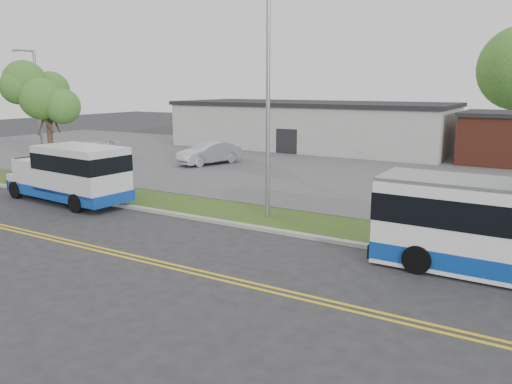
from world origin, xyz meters
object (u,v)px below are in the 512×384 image
Objects in this scene: tree_west at (47,98)px; parked_car_b at (87,152)px; shuttle_bus at (72,172)px; streetlight_far at (37,106)px; streetlight_near at (267,100)px; pedestrian at (83,169)px; parked_car_a at (209,153)px.

tree_west is 1.34× the size of parked_car_b.
streetlight_far is at bearing 156.30° from shuttle_bus.
shuttle_bus is at bearing -28.32° from streetlight_far.
streetlight_far is at bearing 171.95° from streetlight_near.
streetlight_far is 1.03× the size of shuttle_bus.
streetlight_far is at bearing -71.77° from parked_car_b.
streetlight_near is 10.83m from shuttle_bus.
streetlight_near is 1.19× the size of streetlight_far.
pedestrian is (-13.31, 1.27, -4.28)m from streetlight_near.
pedestrian reaches higher than parked_car_a.
streetlight_far is 1.55× the size of parked_car_b.
streetlight_near reaches higher than streetlight_far.
pedestrian is 0.34× the size of parked_car_a.
streetlight_near is at bearing 169.28° from pedestrian.
shuttle_bus is at bearing -27.78° from tree_west.
parked_car_b is (-19.97, 7.29, -4.38)m from streetlight_near.
parked_car_a is at bearing 30.26° from parked_car_b.
streetlight_near is at bearing 17.00° from shuttle_bus.
tree_west reaches higher than parked_car_a.
streetlight_near is 14.04m from pedestrian.
parked_car_a is at bearing 100.23° from shuttle_bus.
streetlight_far reaches higher than pedestrian.
shuttle_bus is at bearing -68.09° from parked_car_a.
streetlight_far reaches higher than shuttle_bus.
parked_car_a is 0.96× the size of parked_car_b.
streetlight_far is 4.72× the size of pedestrian.
shuttle_bus is (9.05, -4.87, -2.92)m from streetlight_far.
streetlight_near is 1.91× the size of parked_car_a.
shuttle_bus is at bearing -37.04° from parked_car_b.
streetlight_near reaches higher than pedestrian.
shuttle_bus is 4.86m from pedestrian.
streetlight_near reaches higher than shuttle_bus.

